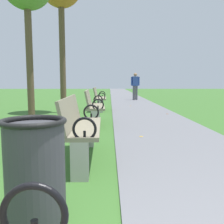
# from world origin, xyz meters

# --- Properties ---
(paved_walkway) EXTENTS (2.23, 44.00, 0.02)m
(paved_walkway) POSITION_xyz_m (1.12, 18.00, 0.01)
(paved_walkway) COLOR slate
(paved_walkway) RESTS_ON ground
(park_bench_2) EXTENTS (0.51, 1.61, 0.90)m
(park_bench_2) POSITION_xyz_m (-0.50, 3.20, 0.49)
(park_bench_2) COLOR gray
(park_bench_2) RESTS_ON ground
(park_bench_3) EXTENTS (0.54, 1.62, 0.90)m
(park_bench_3) POSITION_xyz_m (-0.50, 6.12, 0.49)
(park_bench_3) COLOR gray
(park_bench_3) RESTS_ON ground
(park_bench_4) EXTENTS (0.49, 1.61, 0.90)m
(park_bench_4) POSITION_xyz_m (-0.50, 9.41, 0.49)
(park_bench_4) COLOR gray
(park_bench_4) RESTS_ON ground
(pedestrian_walking) EXTENTS (0.53, 0.25, 1.62)m
(pedestrian_walking) POSITION_xyz_m (1.46, 14.80, 0.93)
(pedestrian_walking) COLOR #4C4C56
(pedestrian_walking) RESTS_ON paved_walkway
(trash_bin) EXTENTS (0.48, 0.48, 0.84)m
(trash_bin) POSITION_xyz_m (-0.65, 1.55, 0.42)
(trash_bin) COLOR #38383D
(trash_bin) RESTS_ON ground
(scattered_leaves) EXTENTS (4.07, 12.26, 0.02)m
(scattered_leaves) POSITION_xyz_m (0.08, 4.25, 0.01)
(scattered_leaves) COLOR #93511E
(scattered_leaves) RESTS_ON ground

